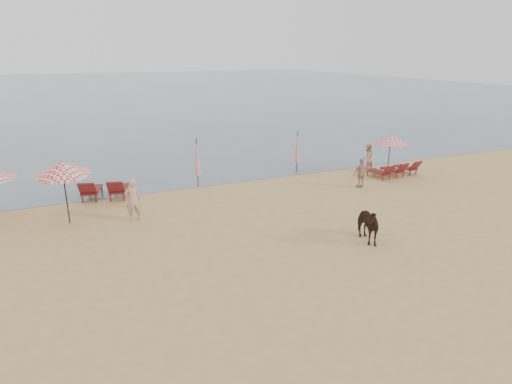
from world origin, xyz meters
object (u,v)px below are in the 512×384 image
cow (365,224)px  umbrella_open_left_b (62,168)px  umbrella_closed_left (197,157)px  beachgoer_left (133,199)px  umbrella_closed_right (297,147)px  beachgoer_right_b (361,173)px  lounger_cluster_left (104,189)px  umbrella_open_right (391,140)px  beachgoer_right_a (367,158)px  lounger_cluster_right (395,169)px

cow → umbrella_open_left_b: bearing=157.1°
umbrella_closed_left → beachgoer_left: size_ratio=1.43×
umbrella_closed_right → beachgoer_right_b: bearing=-69.8°
beachgoer_left → beachgoer_right_b: 11.43m
lounger_cluster_left → umbrella_closed_right: umbrella_closed_right is taller
beachgoer_left → umbrella_open_left_b: bearing=-19.6°
umbrella_open_right → umbrella_closed_left: size_ratio=0.90×
beachgoer_right_a → beachgoer_right_b: bearing=32.8°
lounger_cluster_left → beachgoer_right_b: (12.31, -3.40, 0.27)m
umbrella_open_right → beachgoer_right_b: (-2.71, -1.15, -1.32)m
cow → beachgoer_left: beachgoer_left is taller
umbrella_open_left_b → beachgoer_left: size_ratio=1.49×
umbrella_open_left_b → beachgoer_right_a: size_ratio=1.67×
lounger_cluster_right → beachgoer_right_b: size_ratio=1.84×
lounger_cluster_right → umbrella_closed_left: bearing=161.7°
lounger_cluster_left → lounger_cluster_right: lounger_cluster_left is taller
lounger_cluster_left → umbrella_open_left_b: 3.59m
umbrella_open_right → cow: (-6.65, -6.66, -1.40)m
umbrella_closed_right → beachgoer_right_a: (3.80, -1.61, -0.66)m
umbrella_open_right → umbrella_closed_right: umbrella_closed_right is taller
umbrella_closed_right → beachgoer_right_b: umbrella_closed_right is taller
umbrella_closed_right → beachgoer_right_b: size_ratio=1.56×
lounger_cluster_right → beachgoer_right_a: (-0.81, 1.51, 0.40)m
lounger_cluster_right → beachgoer_left: 14.57m
umbrella_closed_right → beachgoer_right_a: bearing=-23.0°
lounger_cluster_left → beachgoer_right_a: bearing=11.2°
beachgoer_left → beachgoer_right_a: bearing=-173.8°
umbrella_open_right → cow: bearing=-147.9°
cow → lounger_cluster_left: bearing=142.5°
umbrella_closed_left → beachgoer_right_a: 10.05m
beachgoer_left → cow: bearing=139.5°
umbrella_closed_left → umbrella_closed_right: bearing=5.5°
beachgoer_left → beachgoer_right_a: beachgoer_left is taller
lounger_cluster_right → umbrella_open_right: umbrella_open_right is taller
umbrella_open_right → cow: umbrella_open_right is taller
umbrella_open_left_b → cow: size_ratio=1.64×
umbrella_open_right → beachgoer_right_b: size_ratio=1.52×
umbrella_open_left_b → beachgoer_left: umbrella_open_left_b is taller
lounger_cluster_right → beachgoer_left: beachgoer_left is taller
umbrella_open_right → lounger_cluster_left: bearing=158.6°
lounger_cluster_left → umbrella_open_right: bearing=6.3°
umbrella_closed_left → lounger_cluster_right: bearing=-13.2°
umbrella_closed_right → umbrella_open_left_b: bearing=-165.1°
umbrella_open_right → beachgoer_right_b: 3.22m
lounger_cluster_left → beachgoer_left: beachgoer_left is taller
umbrella_closed_right → umbrella_open_right: bearing=-34.9°
lounger_cluster_right → umbrella_closed_right: umbrella_closed_right is taller
lounger_cluster_left → lounger_cluster_right: 15.60m
beachgoer_right_a → beachgoer_right_b: beachgoer_right_a is taller
cow → beachgoer_right_b: (3.94, 5.52, 0.07)m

